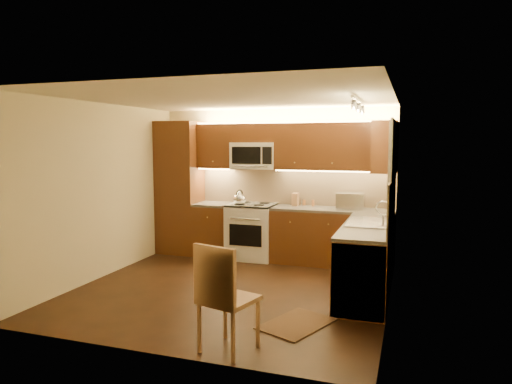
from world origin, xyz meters
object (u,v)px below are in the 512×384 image
(kettle, at_px, (240,197))
(soap_bottle, at_px, (391,209))
(microwave, at_px, (255,156))
(sink, at_px, (369,217))
(knife_block, at_px, (295,199))
(toaster_oven, at_px, (351,201))
(dining_chair, at_px, (229,297))
(stove, at_px, (252,231))

(kettle, xyz_separation_m, soap_bottle, (2.40, -0.23, -0.05))
(microwave, height_order, sink, microwave)
(microwave, height_order, knife_block, microwave)
(toaster_oven, bearing_deg, soap_bottle, -37.42)
(kettle, height_order, dining_chair, kettle)
(stove, relative_size, microwave, 1.21)
(dining_chair, bearing_deg, kettle, 124.40)
(stove, height_order, dining_chair, dining_chair)
(sink, distance_m, soap_bottle, 0.78)
(stove, xyz_separation_m, kettle, (-0.16, -0.15, 0.59))
(microwave, xyz_separation_m, toaster_oven, (1.62, -0.05, -0.69))
(microwave, distance_m, soap_bottle, 2.41)
(stove, bearing_deg, kettle, -137.98)
(kettle, relative_size, knife_block, 1.20)
(sink, relative_size, soap_bottle, 4.45)
(sink, bearing_deg, kettle, 155.71)
(stove, xyz_separation_m, toaster_oven, (1.62, 0.08, 0.57))
(microwave, bearing_deg, stove, -90.00)
(sink, bearing_deg, soap_bottle, 72.11)
(toaster_oven, height_order, dining_chair, toaster_oven)
(microwave, xyz_separation_m, kettle, (-0.16, -0.28, -0.67))
(stove, bearing_deg, soap_bottle, -9.66)
(soap_bottle, bearing_deg, stove, 179.83)
(sink, bearing_deg, microwave, 147.79)
(microwave, height_order, kettle, microwave)
(toaster_oven, height_order, soap_bottle, toaster_oven)
(kettle, distance_m, knife_block, 0.92)
(sink, xyz_separation_m, soap_bottle, (0.24, 0.74, 0.02))
(sink, distance_m, kettle, 2.38)
(toaster_oven, xyz_separation_m, dining_chair, (-0.68, -3.46, -0.51))
(microwave, xyz_separation_m, soap_bottle, (2.24, -0.52, -0.72))
(kettle, bearing_deg, knife_block, 40.44)
(knife_block, bearing_deg, dining_chair, -86.09)
(microwave, xyz_separation_m, dining_chair, (0.94, -3.51, -1.20))
(toaster_oven, bearing_deg, stove, -177.81)
(toaster_oven, distance_m, soap_bottle, 0.78)
(stove, bearing_deg, sink, -29.36)
(sink, bearing_deg, toaster_oven, 107.64)
(knife_block, bearing_deg, soap_bottle, -19.88)
(knife_block, height_order, soap_bottle, knife_block)
(sink, xyz_separation_m, kettle, (-2.16, 0.98, 0.07))
(knife_block, bearing_deg, sink, -44.99)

